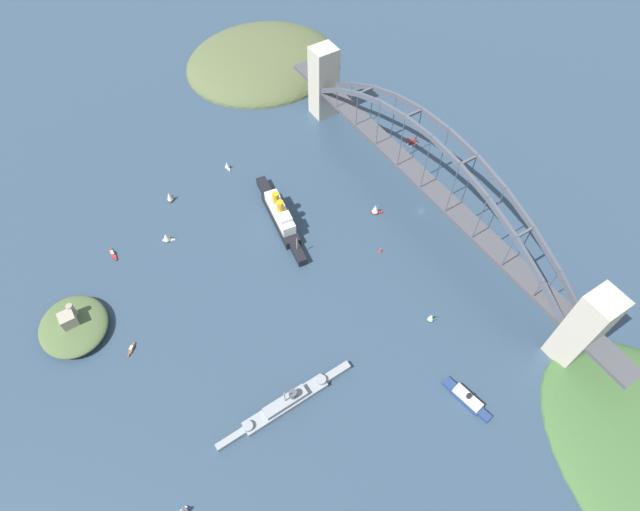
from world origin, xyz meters
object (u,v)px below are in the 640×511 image
small_boat_0 (131,349)px  small_boat_8 (431,317)px  small_boat_4 (376,209)px  small_boat_3 (166,237)px  ocean_liner (280,215)px  small_boat_6 (113,254)px  harbor_arch_bridge (429,180)px  harbor_ferry_steamer (467,399)px  small_boat_5 (227,165)px  small_boat_1 (169,196)px  fort_island_mid_harbor (73,326)px  seaplane_taxiing_near_bridge (412,142)px  naval_cruiser (287,403)px  channel_marker_buoy (381,250)px

small_boat_0 → small_boat_8: (-73.49, -149.36, 2.40)m
small_boat_4 → small_boat_3: bearing=67.4°
ocean_liner → small_boat_6: ocean_liner is taller
harbor_arch_bridge → small_boat_4: bearing=61.5°
harbor_ferry_steamer → small_boat_5: (217.24, 27.91, 0.78)m
harbor_arch_bridge → small_boat_1: harbor_arch_bridge is taller
small_boat_3 → small_boat_8: 169.17m
small_boat_5 → fort_island_mid_harbor: bearing=118.4°
harbor_arch_bridge → small_boat_1: 169.87m
seaplane_taxiing_near_bridge → small_boat_1: small_boat_1 is taller
seaplane_taxiing_near_bridge → small_boat_8: small_boat_8 is taller
small_boat_4 → small_boat_0: bearing=92.8°
fort_island_mid_harbor → small_boat_4: size_ratio=4.92×
small_boat_3 → small_boat_6: (7.53, 32.78, -2.68)m
ocean_liner → small_boat_6: (32.56, 101.05, -5.34)m
harbor_ferry_steamer → small_boat_6: size_ratio=2.70×
seaplane_taxiing_near_bridge → harbor_ferry_steamer: bearing=149.6°
small_boat_4 → small_boat_8: size_ratio=1.28×
naval_cruiser → fort_island_mid_harbor: naval_cruiser is taller
harbor_arch_bridge → harbor_ferry_steamer: 131.63m
small_boat_1 → small_boat_6: small_boat_1 is taller
small_boat_0 → small_boat_5: bearing=-47.4°
fort_island_mid_harbor → small_boat_0: (-28.56, -21.82, -3.59)m
harbor_ferry_steamer → small_boat_4: size_ratio=3.48×
small_boat_4 → small_boat_5: 110.08m
harbor_ferry_steamer → fort_island_mid_harbor: size_ratio=0.71×
naval_cruiser → small_boat_6: (139.90, 43.18, -2.09)m
small_boat_3 → small_boat_6: small_boat_3 is taller
ocean_liner → harbor_ferry_steamer: (-154.38, -20.66, -3.86)m
ocean_liner → small_boat_5: ocean_liner is taller
small_boat_1 → small_boat_5: small_boat_1 is taller
small_boat_8 → small_boat_3: bearing=37.8°
small_boat_0 → small_boat_5: size_ratio=1.07×
small_boat_3 → small_boat_6: size_ratio=0.70×
naval_cruiser → small_boat_8: (-1.32, -93.26, 0.21)m
small_boat_6 → channel_marker_buoy: 166.06m
small_boat_0 → ocean_liner: bearing=-72.8°
harbor_ferry_steamer → small_boat_6: harbor_ferry_steamer is taller
fort_island_mid_harbor → small_boat_3: size_ratio=5.48×
ocean_liner → small_boat_0: ocean_liner is taller
seaplane_taxiing_near_bridge → harbor_arch_bridge: bearing=147.1°
naval_cruiser → small_boat_3: 132.78m
harbor_arch_bridge → small_boat_1: bearing=54.5°
small_boat_5 → harbor_arch_bridge: bearing=-139.0°
naval_cruiser → harbor_ferry_steamer: 91.54m
naval_cruiser → small_boat_6: 146.43m
fort_island_mid_harbor → channel_marker_buoy: (-47.76, -176.23, -3.14)m
ocean_liner → small_boat_1: size_ratio=8.87×
harbor_arch_bridge → small_boat_6: 200.99m
fort_island_mid_harbor → seaplane_taxiing_near_bridge: fort_island_mid_harbor is taller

